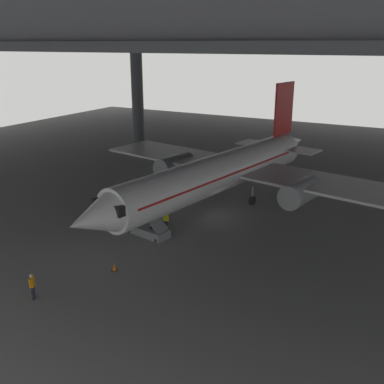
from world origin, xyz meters
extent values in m
plane|color=slate|center=(0.00, 0.00, 0.00)|extent=(110.00, 110.00, 0.00)
cylinder|color=#4C4F54|center=(-22.09, 19.94, 7.62)|extent=(1.71, 1.71, 15.24)
cube|color=#38383D|center=(0.00, 13.75, 15.84)|extent=(121.00, 99.00, 1.20)
cube|color=#4C4F54|center=(0.00, -11.00, 14.84)|extent=(115.50, 0.50, 0.70)
cube|color=#4C4F54|center=(0.00, 30.25, 14.84)|extent=(115.50, 0.50, 0.70)
cylinder|color=white|center=(-0.36, 1.92, 3.38)|extent=(8.19, 26.73, 3.56)
cone|color=white|center=(-2.99, -12.71, 3.38)|extent=(4.19, 4.82, 3.49)
cube|color=black|center=(-2.59, -10.50, 3.82)|extent=(3.42, 2.99, 0.78)
cone|color=white|center=(2.26, 16.55, 3.73)|extent=(3.98, 6.14, 3.02)
cube|color=red|center=(1.87, 14.34, 8.07)|extent=(0.92, 3.86, 5.82)
cube|color=white|center=(4.15, 12.94, 3.91)|extent=(4.97, 3.67, 0.16)
cube|color=white|center=(-0.76, 13.82, 3.91)|extent=(4.97, 3.67, 0.16)
cube|color=white|center=(9.47, 4.52, 3.02)|extent=(15.79, 9.00, 0.24)
cylinder|color=#9EA3A8|center=(7.37, 2.93, 2.40)|extent=(2.99, 4.94, 2.21)
cube|color=white|center=(-8.68, 7.78, 3.02)|extent=(15.79, 9.00, 0.24)
cylinder|color=#9EA3A8|center=(-7.26, 5.56, 2.40)|extent=(2.99, 4.94, 2.21)
cube|color=red|center=(-0.36, 1.92, 3.65)|extent=(7.91, 24.84, 0.16)
cylinder|color=#9EA3A8|center=(-1.93, -6.84, 1.25)|extent=(0.20, 0.20, 1.15)
cylinder|color=black|center=(-1.93, -6.84, 0.45)|extent=(0.45, 0.94, 0.90)
cylinder|color=#9EA3A8|center=(2.44, 4.05, 1.25)|extent=(0.20, 0.20, 1.15)
cylinder|color=black|center=(2.44, 4.05, 0.45)|extent=(0.45, 0.94, 0.90)
cylinder|color=#9EA3A8|center=(-2.25, 4.89, 1.25)|extent=(0.20, 0.20, 1.15)
cylinder|color=black|center=(-2.25, 4.89, 0.45)|extent=(0.45, 0.94, 0.90)
cube|color=slate|center=(-2.44, -6.91, 0.35)|extent=(3.92, 2.13, 0.70)
cube|color=slate|center=(-2.44, -6.91, 2.13)|extent=(3.63, 1.89, 2.95)
cube|color=slate|center=(-4.11, -6.61, 3.56)|extent=(1.31, 1.47, 0.12)
cylinder|color=black|center=(-4.21, -7.20, 4.06)|extent=(0.06, 0.06, 1.00)
cylinder|color=black|center=(-4.00, -6.02, 4.06)|extent=(0.06, 0.06, 1.00)
cylinder|color=black|center=(-4.06, -7.33, 0.15)|extent=(0.32, 0.17, 0.30)
cylinder|color=black|center=(-3.82, -5.95, 0.15)|extent=(0.32, 0.17, 0.30)
cylinder|color=black|center=(-1.07, -7.87, 0.15)|extent=(0.32, 0.17, 0.30)
cylinder|color=black|center=(-0.82, -6.49, 0.15)|extent=(0.32, 0.17, 0.30)
cylinder|color=#232838|center=(-3.19, -18.45, 0.43)|extent=(0.14, 0.14, 0.87)
cylinder|color=#232838|center=(-3.12, -18.62, 0.43)|extent=(0.14, 0.14, 0.87)
cube|color=orange|center=(-3.15, -18.54, 1.18)|extent=(0.34, 0.42, 0.62)
cylinder|color=orange|center=(-3.24, -18.32, 1.21)|extent=(0.09, 0.09, 0.58)
cylinder|color=orange|center=(-3.06, -18.75, 1.21)|extent=(0.09, 0.09, 0.58)
sphere|color=beige|center=(-3.15, -18.54, 1.61)|extent=(0.24, 0.24, 0.24)
cylinder|color=#232838|center=(-1.60, -5.35, 0.42)|extent=(0.14, 0.14, 0.83)
cylinder|color=#232838|center=(-1.78, -5.37, 0.42)|extent=(0.14, 0.14, 0.83)
cube|color=yellow|center=(-1.69, -5.36, 1.13)|extent=(0.39, 0.27, 0.59)
cylinder|color=yellow|center=(-1.46, -5.33, 1.16)|extent=(0.09, 0.09, 0.56)
cylinder|color=yellow|center=(-1.92, -5.39, 1.16)|extent=(0.09, 0.09, 0.56)
sphere|color=#8C6647|center=(-1.69, -5.36, 1.55)|extent=(0.23, 0.23, 0.23)
cube|color=black|center=(-1.04, -13.21, 0.02)|extent=(0.36, 0.36, 0.04)
cone|color=orange|center=(-1.04, -13.21, 0.32)|extent=(0.30, 0.30, 0.56)
camera|label=1|loc=(17.11, -35.25, 15.07)|focal=42.10mm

